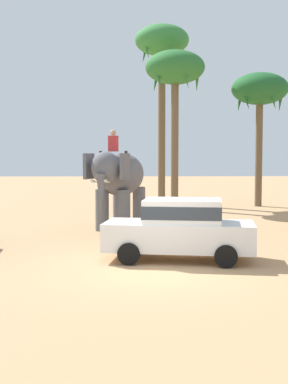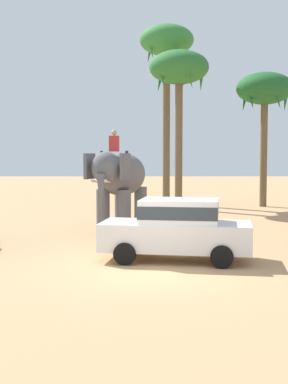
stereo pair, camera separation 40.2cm
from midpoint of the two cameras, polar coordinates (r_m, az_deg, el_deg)
The scene contains 6 objects.
ground_plane at distance 13.07m, azimuth 0.19°, elevation -8.79°, with size 120.00×120.00×0.00m, color tan.
car_sedan_foreground at distance 14.42m, azimuth 3.21°, elevation -3.84°, with size 4.32×2.37×1.70m.
elephant_with_mahout at distance 20.52m, azimuth -3.32°, elevation 1.47°, with size 2.66×4.01×3.88m.
palm_tree_behind_elephant at distance 31.90m, azimuth 1.60°, elevation 15.51°, with size 3.20×3.20×10.60m.
palm_tree_near_hut at distance 28.68m, azimuth 3.00°, elevation 12.96°, with size 3.20×3.20×8.53m.
palm_tree_left_of_road at distance 30.57m, azimuth 12.19°, elevation 10.63°, with size 3.20×3.20×7.57m.
Camera 1 is at (-0.62, -12.73, 2.89)m, focal length 48.70 mm.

